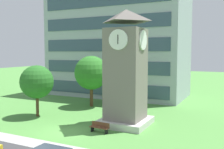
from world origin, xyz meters
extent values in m
plane|color=#4C893D|center=(0.00, 0.00, 0.00)|extent=(160.00, 160.00, 0.00)
cube|color=#9E9E99|center=(0.00, -3.29, 0.00)|extent=(120.00, 1.60, 0.01)
cube|color=#9EA8B2|center=(-4.41, 20.54, 8.00)|extent=(21.58, 10.34, 16.00)
cube|color=#384C60|center=(-4.41, 15.32, 1.60)|extent=(19.86, 0.10, 1.80)
cube|color=#384C60|center=(-4.41, 15.32, 4.80)|extent=(19.86, 0.10, 1.80)
cube|color=#384C60|center=(-4.41, 15.32, 8.00)|extent=(19.86, 0.10, 1.80)
cube|color=#384C60|center=(-4.41, 15.32, 11.20)|extent=(19.86, 0.10, 1.80)
cube|color=#384C60|center=(-4.41, 15.32, 14.40)|extent=(19.86, 0.10, 1.80)
cube|color=slate|center=(3.88, 4.52, 4.60)|extent=(3.29, 3.29, 9.21)
cube|color=beige|center=(3.88, 4.52, 0.30)|extent=(4.45, 4.45, 0.60)
pyramid|color=#5D5751|center=(3.88, 4.52, 10.39)|extent=(3.62, 3.62, 1.18)
cylinder|color=white|center=(3.88, 2.81, 8.10)|extent=(1.81, 0.12, 1.81)
cylinder|color=white|center=(5.59, 4.52, 8.10)|extent=(0.12, 1.81, 1.81)
cube|color=black|center=(3.88, 2.74, 8.26)|extent=(0.06, 0.09, 0.54)
cube|color=black|center=(3.88, 2.73, 8.10)|extent=(0.06, 0.06, 0.82)
cube|color=brown|center=(2.81, 1.23, 0.45)|extent=(1.83, 0.61, 0.06)
cube|color=brown|center=(2.83, 1.45, 0.68)|extent=(1.80, 0.18, 0.40)
cube|color=black|center=(2.09, 1.28, 0.23)|extent=(0.11, 0.44, 0.45)
cube|color=black|center=(3.53, 1.18, 0.23)|extent=(0.11, 0.44, 0.45)
cylinder|color=#513823|center=(-6.04, 3.34, 1.26)|extent=(0.32, 0.32, 2.52)
sphere|color=#256521|center=(-6.04, 3.34, 3.79)|extent=(3.61, 3.61, 3.61)
cylinder|color=#513823|center=(-3.46, 10.50, 1.42)|extent=(0.42, 0.42, 2.84)
sphere|color=#2C7425|center=(-3.46, 10.50, 4.36)|extent=(4.35, 4.35, 4.35)
camera|label=1|loc=(13.64, -18.28, 7.02)|focal=41.97mm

